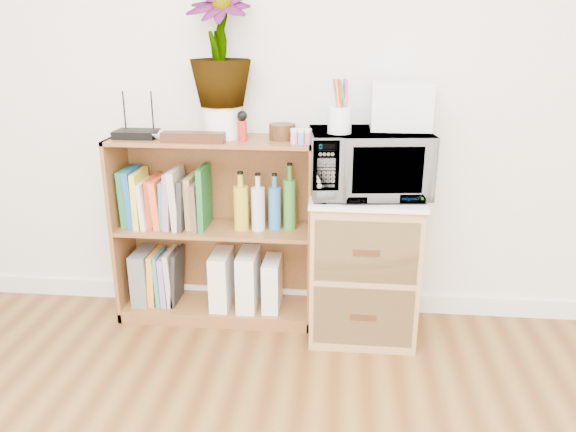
# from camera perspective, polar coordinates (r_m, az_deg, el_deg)

# --- Properties ---
(skirting_board) EXTENTS (4.00, 0.02, 0.10)m
(skirting_board) POSITION_cam_1_polar(r_m,az_deg,el_deg) (3.11, -0.12, -8.23)
(skirting_board) COLOR white
(skirting_board) RESTS_ON ground
(bookshelf) EXTENTS (1.00, 0.30, 0.95)m
(bookshelf) POSITION_cam_1_polar(r_m,az_deg,el_deg) (2.87, -7.38, -1.53)
(bookshelf) COLOR brown
(bookshelf) RESTS_ON ground
(wicker_unit) EXTENTS (0.50, 0.45, 0.70)m
(wicker_unit) POSITION_cam_1_polar(r_m,az_deg,el_deg) (2.78, 7.67, -5.03)
(wicker_unit) COLOR #9E7542
(wicker_unit) RESTS_ON ground
(microwave) EXTENTS (0.58, 0.43, 0.30)m
(microwave) POSITION_cam_1_polar(r_m,az_deg,el_deg) (2.61, 8.17, 5.36)
(microwave) COLOR silver
(microwave) RESTS_ON wicker_unit
(pen_cup) EXTENTS (0.10, 0.10, 0.11)m
(pen_cup) POSITION_cam_1_polar(r_m,az_deg,el_deg) (2.50, 5.27, 9.69)
(pen_cup) COLOR white
(pen_cup) RESTS_ON microwave
(small_appliance) EXTENTS (0.27, 0.22, 0.21)m
(small_appliance) POSITION_cam_1_polar(r_m,az_deg,el_deg) (2.64, 11.39, 10.96)
(small_appliance) COLOR white
(small_appliance) RESTS_ON microwave
(router) EXTENTS (0.20, 0.14, 0.04)m
(router) POSITION_cam_1_polar(r_m,az_deg,el_deg) (2.83, -15.15, 8.05)
(router) COLOR black
(router) RESTS_ON bookshelf
(white_bowl) EXTENTS (0.13, 0.13, 0.03)m
(white_bowl) POSITION_cam_1_polar(r_m,az_deg,el_deg) (2.77, -12.30, 8.00)
(white_bowl) COLOR white
(white_bowl) RESTS_ON bookshelf
(plant_pot) EXTENTS (0.18, 0.18, 0.15)m
(plant_pot) POSITION_cam_1_polar(r_m,az_deg,el_deg) (2.74, -6.69, 9.47)
(plant_pot) COLOR white
(plant_pot) RESTS_ON bookshelf
(potted_plant) EXTENTS (0.30, 0.30, 0.53)m
(potted_plant) POSITION_cam_1_polar(r_m,az_deg,el_deg) (2.71, -6.98, 16.64)
(potted_plant) COLOR #29672F
(potted_plant) RESTS_ON plant_pot
(trinket_box) EXTENTS (0.29, 0.07, 0.05)m
(trinket_box) POSITION_cam_1_polar(r_m,az_deg,el_deg) (2.66, -9.61, 7.90)
(trinket_box) COLOR #36180E
(trinket_box) RESTS_ON bookshelf
(kokeshi_doll) EXTENTS (0.04, 0.04, 0.09)m
(kokeshi_doll) POSITION_cam_1_polar(r_m,az_deg,el_deg) (2.66, -4.65, 8.63)
(kokeshi_doll) COLOR #AC2615
(kokeshi_doll) RESTS_ON bookshelf
(wooden_bowl) EXTENTS (0.13, 0.13, 0.07)m
(wooden_bowl) POSITION_cam_1_polar(r_m,az_deg,el_deg) (2.69, -0.59, 8.55)
(wooden_bowl) COLOR #331A0D
(wooden_bowl) RESTS_ON bookshelf
(paint_jars) EXTENTS (0.12, 0.04, 0.06)m
(paint_jars) POSITION_cam_1_polar(r_m,az_deg,el_deg) (2.58, 1.33, 7.98)
(paint_jars) COLOR pink
(paint_jars) RESTS_ON bookshelf
(file_box) EXTENTS (0.08, 0.22, 0.28)m
(file_box) POSITION_cam_1_polar(r_m,az_deg,el_deg) (3.08, -14.38, -5.85)
(file_box) COLOR slate
(file_box) RESTS_ON bookshelf
(magazine_holder_left) EXTENTS (0.09, 0.23, 0.29)m
(magazine_holder_left) POSITION_cam_1_polar(r_m,az_deg,el_deg) (2.96, -6.74, -6.34)
(magazine_holder_left) COLOR white
(magazine_holder_left) RESTS_ON bookshelf
(magazine_holder_mid) EXTENTS (0.09, 0.24, 0.30)m
(magazine_holder_mid) POSITION_cam_1_polar(r_m,az_deg,el_deg) (2.93, -4.05, -6.41)
(magazine_holder_mid) COLOR white
(magazine_holder_mid) RESTS_ON bookshelf
(magazine_holder_right) EXTENTS (0.08, 0.21, 0.26)m
(magazine_holder_right) POSITION_cam_1_polar(r_m,az_deg,el_deg) (2.92, -1.62, -6.84)
(magazine_holder_right) COLOR white
(magazine_holder_right) RESTS_ON bookshelf
(cookbooks) EXTENTS (0.43, 0.20, 0.31)m
(cookbooks) POSITION_cam_1_polar(r_m,az_deg,el_deg) (2.89, -12.32, 1.67)
(cookbooks) COLOR #1C6B3D
(cookbooks) RESTS_ON bookshelf
(liquor_bottles) EXTENTS (0.31, 0.07, 0.32)m
(liquor_bottles) POSITION_cam_1_polar(r_m,az_deg,el_deg) (2.77, -2.42, 1.57)
(liquor_bottles) COLOR gold
(liquor_bottles) RESTS_ON bookshelf
(lower_books) EXTENTS (0.16, 0.19, 0.29)m
(lower_books) POSITION_cam_1_polar(r_m,az_deg,el_deg) (3.05, -12.28, -6.02)
(lower_books) COLOR orange
(lower_books) RESTS_ON bookshelf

